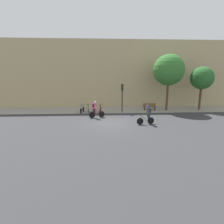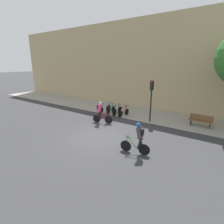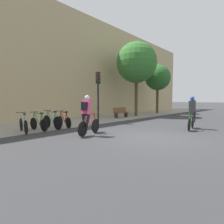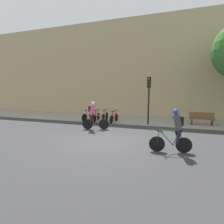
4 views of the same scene
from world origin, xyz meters
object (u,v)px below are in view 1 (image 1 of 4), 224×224
Objects in this scene: cyclist_grey at (148,114)px; traffic_light_pole at (122,93)px; cyclist_pink at (95,109)px; bench at (150,107)px; parked_bike_3 at (101,109)px; parked_bike_1 at (88,109)px; parked_bike_2 at (94,109)px; parked_bike_0 at (82,109)px.

traffic_light_pole is (-1.70, 5.49, 1.42)m from cyclist_grey.
cyclist_pink reaches higher than bench.
parked_bike_3 is at bearing 127.91° from cyclist_grey.
parked_bike_1 is 4.53m from traffic_light_pole.
parked_bike_3 is 6.37m from bench.
cyclist_pink is 0.52× the size of traffic_light_pole.
parked_bike_2 is (-0.21, 2.73, -0.53)m from cyclist_pink.
parked_bike_3 is at bearing -0.01° from parked_bike_0.
parked_bike_2 is 7.09m from bench.
parked_bike_2 is at bearing -171.19° from bench.
parked_bike_0 is 1.05× the size of parked_bike_3.
parked_bike_1 is 1.47m from parked_bike_3.
cyclist_pink is at bearing -139.28° from traffic_light_pole.
parked_bike_0 is at bearing 179.99° from parked_bike_3.
traffic_light_pole is at bearing -0.55° from parked_bike_1.
cyclist_pink is 1.01× the size of cyclist_grey.
parked_bike_3 is at bearing 79.21° from cyclist_pink.
parked_bike_2 is 3.87m from traffic_light_pole.
bench is at bearing 17.05° from traffic_light_pole.
parked_bike_2 is (-5.04, 5.53, -0.53)m from cyclist_grey.
parked_bike_1 is at bearing -179.96° from parked_bike_2.
cyclist_pink is 2.79m from parked_bike_2.
cyclist_pink is 2.94m from parked_bike_1.
parked_bike_0 reaches higher than parked_bike_1.
cyclist_pink reaches higher than cyclist_grey.
parked_bike_2 is at bearing 0.05° from parked_bike_0.
parked_bike_1 reaches higher than parked_bike_3.
traffic_light_pole is at bearing 107.21° from cyclist_grey.
parked_bike_2 is at bearing 132.34° from cyclist_grey.
traffic_light_pole reaches higher than cyclist_grey.
cyclist_pink reaches higher than parked_bike_1.
traffic_light_pole is (2.61, -0.04, 1.99)m from parked_bike_3.
cyclist_grey is 8.56m from parked_bike_0.
parked_bike_2 is 0.74m from parked_bike_3.
cyclist_grey is 1.09× the size of parked_bike_1.
parked_bike_2 reaches higher than bench.
bench is (1.97, 6.62, -0.48)m from cyclist_grey.
parked_bike_3 is at bearing -0.03° from parked_bike_1.
traffic_light_pole reaches higher than parked_bike_1.
cyclist_pink is 7.81m from bench.
bench is (6.80, 3.82, -0.48)m from cyclist_pink.
parked_bike_1 is at bearing 136.24° from cyclist_grey.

